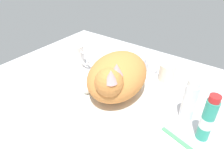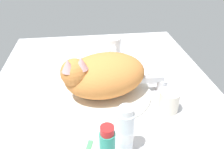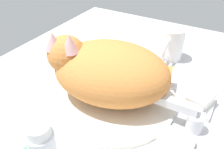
{
  "view_description": "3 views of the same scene",
  "coord_description": "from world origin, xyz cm",
  "px_view_note": "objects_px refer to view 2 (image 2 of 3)",
  "views": [
    {
      "loc": [
        33.27,
        -49.03,
        46.15
      ],
      "look_at": [
        -2.1,
        -0.48,
        7.57
      ],
      "focal_mm": 32.29,
      "sensor_mm": 36.0,
      "label": 1
    },
    {
      "loc": [
        63.79,
        -5.88,
        48.0
      ],
      "look_at": [
        -2.54,
        2.6,
        6.3
      ],
      "focal_mm": 36.2,
      "sensor_mm": 36.0,
      "label": 2
    },
    {
      "loc": [
        39.66,
        23.11,
        38.93
      ],
      "look_at": [
        -1.42,
        -0.61,
        6.24
      ],
      "focal_mm": 38.42,
      "sensor_mm": 36.0,
      "label": 3
    }
  ],
  "objects_px": {
    "rinse_cup": "(169,101)",
    "toothpaste_bottle": "(125,131)",
    "cat": "(102,74)",
    "coffee_mug": "(113,48)",
    "faucet": "(158,84)",
    "soap_bar": "(154,73)"
  },
  "relations": [
    {
      "from": "soap_bar",
      "to": "toothpaste_bottle",
      "type": "height_order",
      "value": "toothpaste_bottle"
    },
    {
      "from": "cat",
      "to": "rinse_cup",
      "type": "xyz_separation_m",
      "value": [
        0.11,
        0.2,
        -0.05
      ]
    },
    {
      "from": "faucet",
      "to": "cat",
      "type": "xyz_separation_m",
      "value": [
        0.0,
        -0.2,
        0.05
      ]
    },
    {
      "from": "soap_bar",
      "to": "toothpaste_bottle",
      "type": "relative_size",
      "value": 0.47
    },
    {
      "from": "soap_bar",
      "to": "toothpaste_bottle",
      "type": "bearing_deg",
      "value": -27.83
    },
    {
      "from": "faucet",
      "to": "coffee_mug",
      "type": "xyz_separation_m",
      "value": [
        -0.26,
        -0.13,
        0.02
      ]
    },
    {
      "from": "cat",
      "to": "toothpaste_bottle",
      "type": "xyz_separation_m",
      "value": [
        0.25,
        0.03,
        -0.02
      ]
    },
    {
      "from": "rinse_cup",
      "to": "soap_bar",
      "type": "relative_size",
      "value": 1.07
    },
    {
      "from": "cat",
      "to": "coffee_mug",
      "type": "bearing_deg",
      "value": 165.15
    },
    {
      "from": "cat",
      "to": "coffee_mug",
      "type": "height_order",
      "value": "cat"
    },
    {
      "from": "coffee_mug",
      "to": "soap_bar",
      "type": "bearing_deg",
      "value": 36.37
    },
    {
      "from": "faucet",
      "to": "soap_bar",
      "type": "bearing_deg",
      "value": 174.0
    },
    {
      "from": "cat",
      "to": "soap_bar",
      "type": "height_order",
      "value": "cat"
    },
    {
      "from": "faucet",
      "to": "toothpaste_bottle",
      "type": "xyz_separation_m",
      "value": [
        0.25,
        -0.16,
        0.04
      ]
    },
    {
      "from": "rinse_cup",
      "to": "soap_bar",
      "type": "distance_m",
      "value": 0.19
    },
    {
      "from": "cat",
      "to": "rinse_cup",
      "type": "height_order",
      "value": "cat"
    },
    {
      "from": "rinse_cup",
      "to": "soap_bar",
      "type": "height_order",
      "value": "rinse_cup"
    },
    {
      "from": "faucet",
      "to": "cat",
      "type": "bearing_deg",
      "value": -89.78
    },
    {
      "from": "rinse_cup",
      "to": "toothpaste_bottle",
      "type": "xyz_separation_m",
      "value": [
        0.14,
        -0.16,
        0.03
      ]
    },
    {
      "from": "rinse_cup",
      "to": "toothpaste_bottle",
      "type": "distance_m",
      "value": 0.22
    },
    {
      "from": "cat",
      "to": "toothpaste_bottle",
      "type": "bearing_deg",
      "value": 7.98
    },
    {
      "from": "coffee_mug",
      "to": "toothpaste_bottle",
      "type": "xyz_separation_m",
      "value": [
        0.51,
        -0.04,
        0.02
      ]
    }
  ]
}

